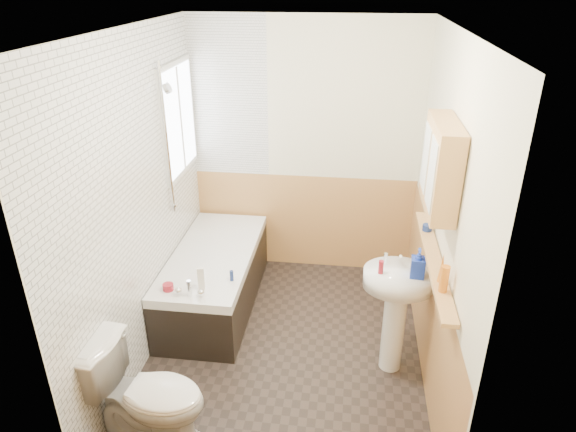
# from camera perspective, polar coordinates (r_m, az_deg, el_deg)

# --- Properties ---
(floor) EXTENTS (2.80, 2.80, 0.00)m
(floor) POSITION_cam_1_polar(r_m,az_deg,el_deg) (4.38, -0.26, -14.56)
(floor) COLOR black
(floor) RESTS_ON ground
(ceiling) EXTENTS (2.80, 2.80, 0.00)m
(ceiling) POSITION_cam_1_polar(r_m,az_deg,el_deg) (3.36, -0.34, 20.04)
(ceiling) COLOR white
(ceiling) RESTS_ON ground
(wall_back) EXTENTS (2.20, 0.02, 2.50)m
(wall_back) POSITION_cam_1_polar(r_m,az_deg,el_deg) (5.00, 1.84, 7.24)
(wall_back) COLOR #F2ECC8
(wall_back) RESTS_ON ground
(wall_front) EXTENTS (2.20, 0.02, 2.50)m
(wall_front) POSITION_cam_1_polar(r_m,az_deg,el_deg) (2.51, -4.63, -13.30)
(wall_front) COLOR #F2ECC8
(wall_front) RESTS_ON ground
(wall_left) EXTENTS (0.02, 2.80, 2.50)m
(wall_left) POSITION_cam_1_polar(r_m,az_deg,el_deg) (3.99, -16.31, 1.24)
(wall_left) COLOR #F2ECC8
(wall_left) RESTS_ON ground
(wall_right) EXTENTS (0.02, 2.80, 2.50)m
(wall_right) POSITION_cam_1_polar(r_m,az_deg,el_deg) (3.73, 16.84, -0.53)
(wall_right) COLOR #F2ECC8
(wall_right) RESTS_ON ground
(wainscot_right) EXTENTS (0.01, 2.80, 1.00)m
(wainscot_right) POSITION_cam_1_polar(r_m,az_deg,el_deg) (4.10, 15.21, -9.96)
(wainscot_right) COLOR tan
(wainscot_right) RESTS_ON wall_right
(wainscot_back) EXTENTS (2.20, 0.01, 1.00)m
(wainscot_back) POSITION_cam_1_polar(r_m,az_deg,el_deg) (5.27, 1.71, -0.60)
(wainscot_back) COLOR tan
(wainscot_back) RESTS_ON wall_back
(tile_cladding_left) EXTENTS (0.01, 2.80, 2.50)m
(tile_cladding_left) POSITION_cam_1_polar(r_m,az_deg,el_deg) (3.98, -16.02, 1.23)
(tile_cladding_left) COLOR white
(tile_cladding_left) RESTS_ON wall_left
(tile_return_back) EXTENTS (0.75, 0.01, 1.50)m
(tile_return_back) POSITION_cam_1_polar(r_m,az_deg,el_deg) (4.97, -6.68, 12.92)
(tile_return_back) COLOR white
(tile_return_back) RESTS_ON wall_back
(window) EXTENTS (0.03, 0.79, 0.99)m
(window) POSITION_cam_1_polar(r_m,az_deg,el_deg) (4.68, -11.96, 10.50)
(window) COLOR white
(window) RESTS_ON wall_left
(bathtub) EXTENTS (0.70, 1.58, 0.69)m
(bathtub) POSITION_cam_1_polar(r_m,az_deg,el_deg) (4.78, -8.14, -6.75)
(bathtub) COLOR black
(bathtub) RESTS_ON floor
(shower_riser) EXTENTS (0.11, 0.08, 1.27)m
(shower_riser) POSITION_cam_1_polar(r_m,az_deg,el_deg) (4.30, -13.32, 9.48)
(shower_riser) COLOR silver
(shower_riser) RESTS_ON wall_left
(toilet) EXTENTS (0.82, 0.51, 0.76)m
(toilet) POSITION_cam_1_polar(r_m,az_deg,el_deg) (3.58, -15.38, -18.68)
(toilet) COLOR white
(toilet) RESTS_ON floor
(sink) EXTENTS (0.51, 0.41, 0.99)m
(sink) POSITION_cam_1_polar(r_m,az_deg,el_deg) (3.93, 11.95, -9.09)
(sink) COLOR white
(sink) RESTS_ON floor
(pine_shelf) EXTENTS (0.10, 1.46, 0.03)m
(pine_shelf) POSITION_cam_1_polar(r_m,az_deg,el_deg) (3.61, 15.88, -4.69)
(pine_shelf) COLOR tan
(pine_shelf) RESTS_ON wall_right
(medicine_cabinet) EXTENTS (0.16, 0.63, 0.57)m
(medicine_cabinet) POSITION_cam_1_polar(r_m,az_deg,el_deg) (3.38, 16.63, 5.33)
(medicine_cabinet) COLOR tan
(medicine_cabinet) RESTS_ON wall_right
(foam_can) EXTENTS (0.06, 0.06, 0.17)m
(foam_can) POSITION_cam_1_polar(r_m,az_deg,el_deg) (3.22, 16.98, -6.70)
(foam_can) COLOR orange
(foam_can) RESTS_ON pine_shelf
(green_bottle) EXTENTS (0.05, 0.05, 0.20)m
(green_bottle) POSITION_cam_1_polar(r_m,az_deg,el_deg) (3.30, 16.74, -5.51)
(green_bottle) COLOR orange
(green_bottle) RESTS_ON pine_shelf
(black_jar) EXTENTS (0.09, 0.09, 0.05)m
(black_jar) POSITION_cam_1_polar(r_m,az_deg,el_deg) (3.94, 15.22, -1.26)
(black_jar) COLOR navy
(black_jar) RESTS_ON pine_shelf
(soap_bottle) EXTENTS (0.12, 0.23, 0.10)m
(soap_bottle) POSITION_cam_1_polar(r_m,az_deg,el_deg) (3.73, 14.18, -5.86)
(soap_bottle) COLOR #19339E
(soap_bottle) RESTS_ON sink
(clear_bottle) EXTENTS (0.05, 0.05, 0.10)m
(clear_bottle) POSITION_cam_1_polar(r_m,az_deg,el_deg) (3.71, 10.29, -5.61)
(clear_bottle) COLOR maroon
(clear_bottle) RESTS_ON sink
(blue_gel) EXTENTS (0.06, 0.04, 0.19)m
(blue_gel) POSITION_cam_1_polar(r_m,az_deg,el_deg) (4.11, -9.64, -6.85)
(blue_gel) COLOR silver
(blue_gel) RESTS_ON bathtub
(cream_jar) EXTENTS (0.10, 0.10, 0.05)m
(cream_jar) POSITION_cam_1_polar(r_m,az_deg,el_deg) (4.18, -13.18, -7.70)
(cream_jar) COLOR maroon
(cream_jar) RESTS_ON bathtub
(orange_bottle) EXTENTS (0.03, 0.03, 0.09)m
(orange_bottle) POSITION_cam_1_polar(r_m,az_deg,el_deg) (4.20, -6.28, -6.61)
(orange_bottle) COLOR navy
(orange_bottle) RESTS_ON bathtub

